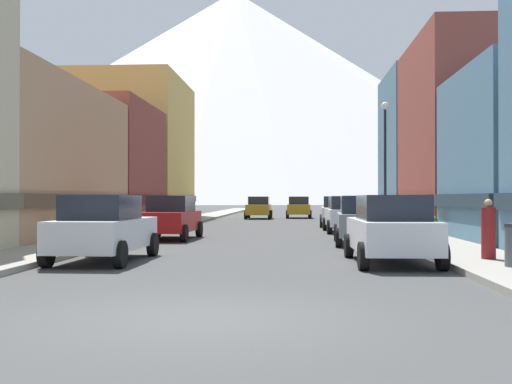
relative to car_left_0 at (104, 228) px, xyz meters
name	(u,v)px	position (x,y,z in m)	size (l,w,h in m)	color
ground_plane	(203,318)	(3.80, -7.83, -0.90)	(400.00, 400.00, 0.00)	#3F3F3F
sidewalk_left	(185,221)	(-2.45, 27.17, -0.82)	(2.50, 100.00, 0.15)	gray
sidewalk_right	(368,222)	(10.05, 27.17, -0.82)	(2.50, 100.00, 0.15)	gray
storefront_left_1	(5,164)	(-7.28, 9.91, 2.27)	(7.46, 13.41, 6.58)	tan
storefront_left_2	(74,167)	(-8.40, 21.87, 2.67)	(9.71, 9.93, 7.41)	brown
storefront_left_3	(122,152)	(-8.57, 33.27, 4.40)	(10.04, 12.04, 10.95)	#D8B259
storefront_right_2	(506,138)	(16.06, 17.26, 3.91)	(9.82, 10.49, 9.96)	brown
storefront_right_3	(444,151)	(15.18, 27.41, 3.98)	(8.06, 8.88, 10.11)	slate
car_left_0	(104,228)	(0.00, 0.00, 0.00)	(2.14, 4.44, 1.78)	silver
car_left_1	(170,217)	(0.00, 9.25, 0.00)	(2.17, 4.45, 1.78)	#9E1111
car_right_0	(391,229)	(7.60, -0.08, 0.00)	(2.15, 4.44, 1.78)	silver
car_right_1	(363,220)	(7.60, 6.83, 0.00)	(2.23, 4.48, 1.78)	slate
car_right_2	(346,214)	(7.60, 14.88, 0.00)	(2.13, 4.43, 1.78)	silver
car_right_3	(337,211)	(7.60, 21.29, 0.00)	(2.22, 4.47, 1.78)	silver
car_driving_0	(299,207)	(5.40, 36.65, 0.00)	(2.06, 4.40, 1.78)	#B28419
car_driving_1	(259,208)	(2.20, 34.74, 0.00)	(2.06, 4.40, 1.78)	#B28419
potted_plant_0	(58,228)	(-3.20, 5.23, -0.27)	(0.55, 0.55, 0.85)	gray
potted_plant_1	(432,226)	(10.80, 10.26, -0.37)	(0.54, 0.54, 0.81)	gray
pedestrian_0	(488,231)	(10.05, -0.17, -0.05)	(0.36, 0.36, 1.53)	maroon
pedestrian_2	(403,215)	(10.05, 12.99, 0.01)	(0.36, 0.36, 1.64)	navy
streetlamp_right	(385,147)	(9.15, 12.28, 3.09)	(0.36, 0.36, 5.86)	black
mountain_backdrop	(234,96)	(-20.22, 252.17, 43.02)	(259.22, 259.22, 87.84)	silver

